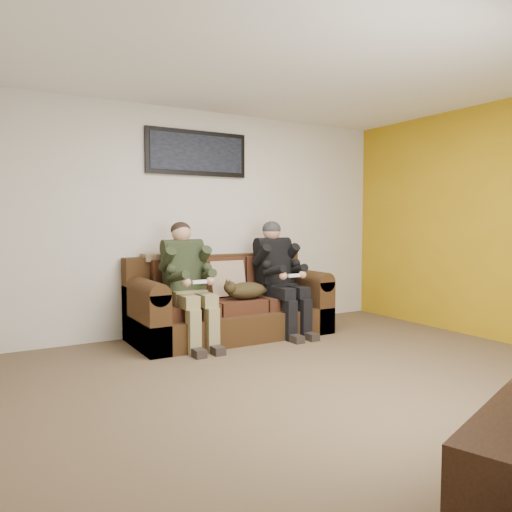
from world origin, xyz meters
TOP-DOWN VIEW (x-y plane):
  - floor at (0.00, 0.00)m, footprint 5.00×5.00m
  - ceiling at (0.00, 0.00)m, footprint 5.00×5.00m
  - wall_back at (0.00, 2.25)m, footprint 5.00×0.00m
  - wall_right at (2.50, 0.00)m, footprint 0.00×4.50m
  - accent_wall_right at (2.49, 0.00)m, footprint 0.00×4.50m
  - sofa at (0.09, 1.83)m, footprint 2.22×0.96m
  - throw_pillow at (0.09, 1.87)m, footprint 0.42×0.20m
  - throw_blanket at (-0.59, 2.11)m, footprint 0.45×0.22m
  - person_left at (-0.49, 1.64)m, footprint 0.51×0.87m
  - person_right at (0.66, 1.64)m, footprint 0.51×0.86m
  - cat at (0.16, 1.57)m, footprint 0.66×0.26m
  - framed_poster at (-0.11, 2.22)m, footprint 1.25×0.05m

SIDE VIEW (x-z plane):
  - floor at x=0.00m, z-range 0.00..0.00m
  - sofa at x=0.09m, z-range -0.11..0.80m
  - cat at x=0.16m, z-range 0.42..0.67m
  - throw_pillow at x=0.09m, z-range 0.44..0.86m
  - person_left at x=-0.49m, z-range 0.08..1.38m
  - person_right at x=0.66m, z-range 0.08..1.39m
  - throw_blanket at x=-0.59m, z-range 0.87..0.95m
  - wall_back at x=0.00m, z-range -1.20..3.80m
  - wall_right at x=2.50m, z-range -0.95..3.55m
  - accent_wall_right at x=2.49m, z-range -0.95..3.55m
  - framed_poster at x=-0.11m, z-range 1.84..2.36m
  - ceiling at x=0.00m, z-range 2.60..2.60m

